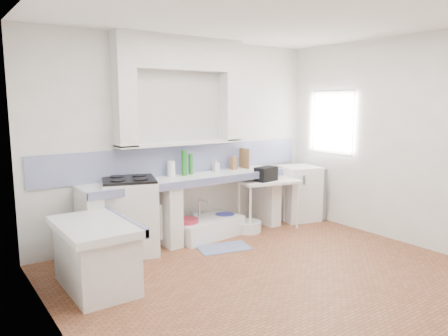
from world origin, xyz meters
TOP-DOWN VIEW (x-y plane):
  - floor at (0.00, 0.00)m, footprint 4.50×4.50m
  - ceiling at (0.00, 0.00)m, footprint 4.50×4.50m
  - wall_back at (0.00, 2.00)m, footprint 4.50×0.00m
  - wall_left at (-2.25, 0.00)m, footprint 0.00×4.50m
  - wall_right at (2.25, 0.00)m, footprint 0.00×4.50m
  - alcove_mass at (-0.10, 1.88)m, footprint 1.90×0.25m
  - window_frame at (2.42, 1.20)m, footprint 0.35×0.86m
  - lace_valance at (2.28, 1.20)m, footprint 0.01×0.84m
  - counter_slab at (-0.10, 1.70)m, footprint 3.00×0.60m
  - counter_lip at (-0.10, 1.42)m, footprint 3.00×0.04m
  - counter_pier_left at (-1.50, 1.70)m, footprint 0.20×0.55m
  - counter_pier_mid at (-0.45, 1.70)m, footprint 0.20×0.55m
  - counter_pier_right at (1.30, 1.70)m, footprint 0.20×0.55m
  - peninsula_top at (-1.70, 0.90)m, footprint 0.70×1.10m
  - peninsula_base at (-1.70, 0.90)m, footprint 0.60×1.00m
  - peninsula_lip at (-1.37, 0.90)m, footprint 0.04×1.10m
  - backsplash at (0.00, 1.99)m, footprint 4.27×0.03m
  - stove at (-0.99, 1.68)m, footprint 0.84×0.82m
  - sink at (0.16, 1.65)m, footprint 1.06×0.66m
  - side_table at (1.17, 1.48)m, footprint 0.99×0.69m
  - fridge at (1.91, 1.56)m, footprint 0.70×0.70m
  - bucket_red at (-0.18, 1.65)m, footprint 0.41×0.41m
  - bucket_orange at (0.07, 1.61)m, footprint 0.32×0.32m
  - bucket_blue at (0.51, 1.69)m, footprint 0.37×0.37m
  - basin_white at (0.80, 1.50)m, footprint 0.52×0.52m
  - water_bottle_a at (0.09, 1.85)m, footprint 0.12×0.12m
  - water_bottle_b at (0.25, 1.81)m, footprint 0.09×0.09m
  - black_bag at (1.09, 1.44)m, footprint 0.36×0.24m
  - green_bottle_a at (-0.10, 1.82)m, footprint 0.10×0.10m
  - green_bottle_b at (0.02, 1.85)m, footprint 0.08×0.08m
  - knife_block at (0.78, 1.85)m, footprint 0.11×0.09m
  - cutting_board at (1.00, 1.85)m, footprint 0.03×0.23m
  - paper_towel at (-0.29, 1.85)m, footprint 0.14×0.14m
  - soap_bottle at (0.46, 1.85)m, footprint 0.09×0.09m
  - rug at (0.08, 1.11)m, footprint 0.75×0.53m

SIDE VIEW (x-z plane):
  - floor at x=0.00m, z-range 0.00..0.00m
  - rug at x=0.08m, z-range 0.00..0.01m
  - basin_white at x=0.80m, z-range 0.00..0.16m
  - sink at x=0.16m, z-range 0.00..0.24m
  - bucket_orange at x=0.07m, z-range 0.00..0.25m
  - water_bottle_b at x=0.25m, z-range 0.00..0.27m
  - bucket_blue at x=0.51m, z-range 0.00..0.27m
  - bucket_red at x=-0.18m, z-range 0.00..0.32m
  - water_bottle_a at x=0.09m, z-range 0.00..0.33m
  - peninsula_base at x=-1.70m, z-range 0.00..0.62m
  - side_table at x=1.17m, z-range 0.35..0.39m
  - counter_pier_left at x=-1.50m, z-range 0.00..0.82m
  - counter_pier_mid at x=-0.45m, z-range 0.00..0.82m
  - counter_pier_right at x=1.30m, z-range 0.00..0.82m
  - fridge at x=1.91m, z-range 0.00..0.88m
  - stove at x=-0.99m, z-range 0.00..0.94m
  - peninsula_top at x=-1.70m, z-range 0.62..0.70m
  - peninsula_lip at x=-1.37m, z-range 0.61..0.71m
  - black_bag at x=1.09m, z-range 0.75..0.96m
  - counter_slab at x=-0.10m, z-range 0.82..0.90m
  - counter_lip at x=-0.10m, z-range 0.81..0.91m
  - soap_bottle at x=0.46m, z-range 0.90..1.09m
  - knife_block at x=0.78m, z-range 0.90..1.09m
  - paper_towel at x=-0.29m, z-range 0.90..1.11m
  - green_bottle_b at x=0.02m, z-range 0.90..1.19m
  - cutting_board at x=1.00m, z-range 0.90..1.21m
  - green_bottle_a at x=-0.10m, z-range 0.90..1.26m
  - backsplash at x=0.00m, z-range 0.90..1.30m
  - wall_back at x=0.00m, z-range -0.85..3.65m
  - wall_left at x=-2.25m, z-range -0.85..3.65m
  - wall_right at x=2.25m, z-range -0.85..3.65m
  - window_frame at x=2.42m, z-range 1.07..2.13m
  - lace_valance at x=2.28m, z-range 1.86..2.10m
  - alcove_mass at x=-0.10m, z-range 2.35..2.80m
  - ceiling at x=0.00m, z-range 2.80..2.80m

